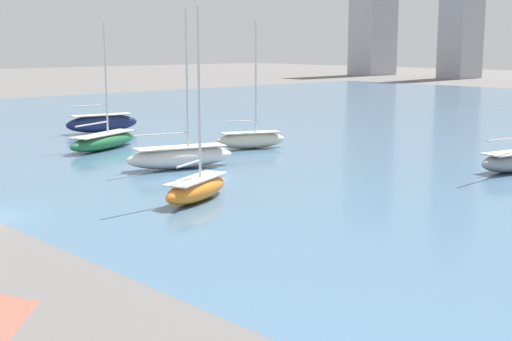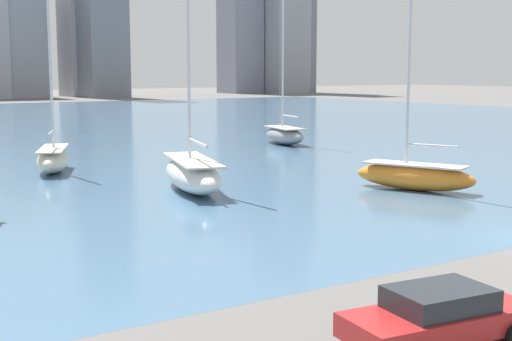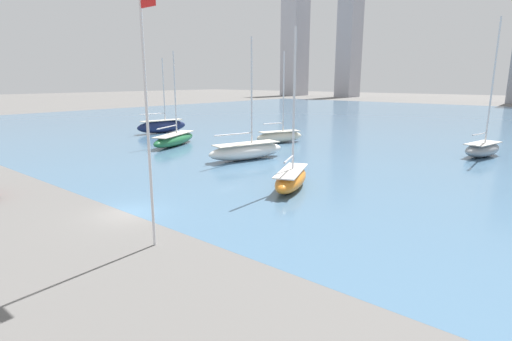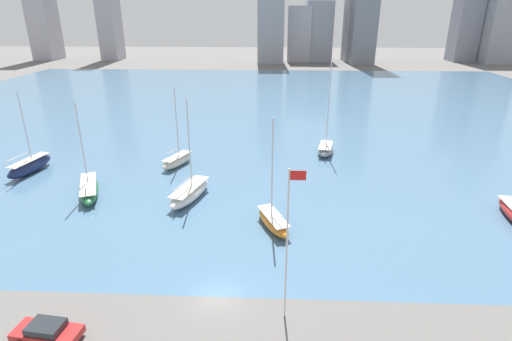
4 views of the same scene
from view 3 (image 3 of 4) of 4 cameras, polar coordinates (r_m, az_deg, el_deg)
ground_plane at (r=27.72m, az=-17.79°, el=-5.81°), size 500.00×500.00×0.00m
harbor_water at (r=87.08m, az=25.05°, el=5.99°), size 180.00×140.00×0.00m
flag_pole at (r=20.55m, az=-15.22°, el=7.52°), size 1.24×0.14×12.66m
sailboat_navy at (r=67.99m, az=-13.29°, el=6.21°), size 3.41×8.85×12.02m
sailboat_cream at (r=55.64m, az=3.40°, el=4.93°), size 4.58×7.31×12.30m
sailboat_green at (r=54.30m, az=-11.59°, el=4.43°), size 6.00×10.00×12.20m
sailboat_gray at (r=52.24m, az=29.63°, el=2.77°), size 3.76×6.89×15.20m
sailboat_orange at (r=32.12m, az=5.04°, el=-1.05°), size 4.63×7.32×12.48m
sailboat_white at (r=43.82m, az=-1.36°, el=2.87°), size 5.04×9.57×12.96m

